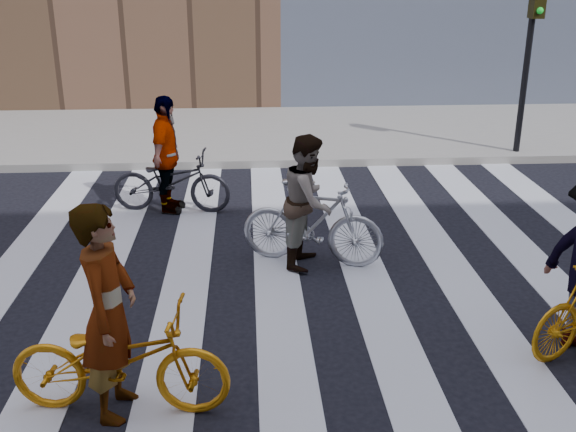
{
  "coord_description": "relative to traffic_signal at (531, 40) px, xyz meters",
  "views": [
    {
      "loc": [
        -0.87,
        -7.15,
        3.6
      ],
      "look_at": [
        -0.41,
        0.3,
        0.8
      ],
      "focal_mm": 42.0,
      "sensor_mm": 36.0,
      "label": 1
    }
  ],
  "objects": [
    {
      "name": "rider_left",
      "position": [
        -6.44,
        -7.54,
        -1.34
      ],
      "size": [
        0.52,
        0.73,
        1.89
      ],
      "primitive_type": "imported",
      "rotation": [
        0.0,
        0.0,
        1.46
      ],
      "color": "slate",
      "rests_on": "ground"
    },
    {
      "name": "bike_dark_rear",
      "position": [
        -6.45,
        -2.55,
        -1.8
      ],
      "size": [
        1.89,
        0.88,
        0.96
      ],
      "primitive_type": "imported",
      "rotation": [
        0.0,
        0.0,
        1.43
      ],
      "color": "black",
      "rests_on": "ground"
    },
    {
      "name": "bike_yellow_left",
      "position": [
        -6.39,
        -7.54,
        -1.79
      ],
      "size": [
        1.93,
        0.85,
        0.98
      ],
      "primitive_type": "imported",
      "rotation": [
        0.0,
        0.0,
        1.46
      ],
      "color": "#C9770B",
      "rests_on": "ground"
    },
    {
      "name": "rider_mid",
      "position": [
        -4.53,
        -4.61,
        -1.44
      ],
      "size": [
        0.86,
        0.98,
        1.68
      ],
      "primitive_type": "imported",
      "rotation": [
        0.0,
        0.0,
        1.25
      ],
      "color": "slate",
      "rests_on": "ground"
    },
    {
      "name": "bike_silver_mid",
      "position": [
        -4.48,
        -4.61,
        -1.73
      ],
      "size": [
        1.89,
        1.05,
        1.09
      ],
      "primitive_type": "imported",
      "rotation": [
        0.0,
        0.0,
        1.25
      ],
      "color": "#AEB1B8",
      "rests_on": "ground"
    },
    {
      "name": "rider_rear",
      "position": [
        -6.5,
        -2.55,
        -1.38
      ],
      "size": [
        0.58,
        1.1,
        1.8
      ],
      "primitive_type": "imported",
      "rotation": [
        0.0,
        0.0,
        1.43
      ],
      "color": "slate",
      "rests_on": "ground"
    },
    {
      "name": "sidewalk_far",
      "position": [
        -4.4,
        2.18,
        -2.2
      ],
      "size": [
        100.0,
        5.0,
        0.15
      ],
      "primitive_type": "cube",
      "color": "gray",
      "rests_on": "ground"
    },
    {
      "name": "zebra_crosswalk",
      "position": [
        -4.4,
        -5.32,
        -2.27
      ],
      "size": [
        8.25,
        10.0,
        0.01
      ],
      "color": "silver",
      "rests_on": "ground"
    },
    {
      "name": "ground",
      "position": [
        -4.4,
        -5.32,
        -2.28
      ],
      "size": [
        100.0,
        100.0,
        0.0
      ],
      "primitive_type": "plane",
      "color": "black",
      "rests_on": "ground"
    },
    {
      "name": "traffic_signal",
      "position": [
        0.0,
        0.0,
        0.0
      ],
      "size": [
        0.22,
        0.42,
        3.33
      ],
      "color": "black",
      "rests_on": "ground"
    }
  ]
}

